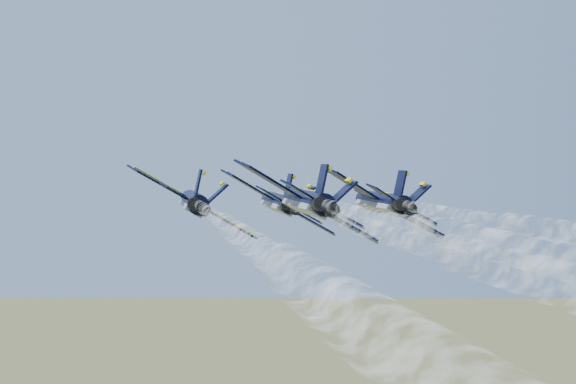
{
  "coord_description": "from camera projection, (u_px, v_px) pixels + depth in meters",
  "views": [
    {
      "loc": [
        -6.84,
        -86.89,
        104.42
      ],
      "look_at": [
        0.23,
        3.07,
        105.89
      ],
      "focal_mm": 55.0,
      "sensor_mm": 36.0,
      "label": 1
    }
  ],
  "objects": [
    {
      "name": "jet_lead",
      "position": [
        278.0,
        202.0,
        98.25
      ],
      "size": [
        13.11,
        19.04,
        7.2
      ],
      "rotation": [
        0.0,
        0.52,
        0.1
      ],
      "color": "black"
    },
    {
      "name": "jet_left",
      "position": [
        194.0,
        202.0,
        87.42
      ],
      "size": [
        13.11,
        19.04,
        7.2
      ],
      "rotation": [
        0.0,
        0.52,
        0.1
      ],
      "color": "black"
    },
    {
      "name": "jet_right",
      "position": [
        381.0,
        202.0,
        90.16
      ],
      "size": [
        13.11,
        19.04,
        7.2
      ],
      "rotation": [
        0.0,
        0.52,
        0.1
      ],
      "color": "black"
    },
    {
      "name": "jet_slot",
      "position": [
        306.0,
        201.0,
        77.67
      ],
      "size": [
        13.11,
        19.04,
        7.2
      ],
      "rotation": [
        0.0,
        0.52,
        0.1
      ],
      "color": "black"
    },
    {
      "name": "smoke_trail_lead",
      "position": [
        447.0,
        197.0,
        46.28
      ],
      "size": [
        9.28,
        72.42,
        2.5
      ],
      "rotation": [
        0.0,
        0.52,
        0.1
      ],
      "color": "white"
    },
    {
      "name": "smoke_trail_left",
      "position": [
        290.0,
        195.0,
        35.45
      ],
      "size": [
        9.28,
        72.42,
        2.5
      ],
      "rotation": [
        0.0,
        0.52,
        0.1
      ],
      "color": "white"
    }
  ]
}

